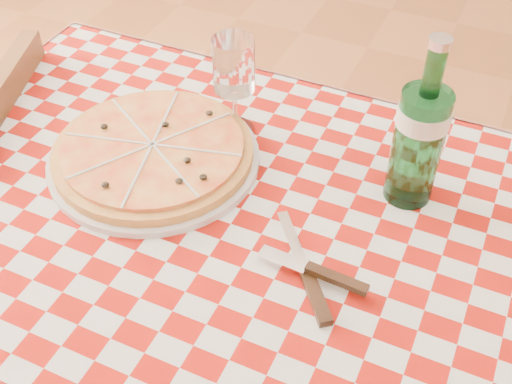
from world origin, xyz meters
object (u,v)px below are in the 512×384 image
Objects in this scene: chair_far at (0,211)px; wine_glass at (234,87)px; dining_table at (252,291)px; water_bottle at (422,124)px; pizza_plate at (153,151)px.

wine_glass is at bearing 176.53° from chair_far.
chair_far is at bearing 171.06° from dining_table.
water_bottle reaches higher than chair_far.
dining_table is 0.37m from water_bottle.
water_bottle reaches higher than pizza_plate.
wine_glass reaches higher than pizza_plate.
chair_far is 0.66m from wine_glass.
pizza_plate reaches higher than dining_table.
wine_glass is at bearing 120.52° from dining_table.
pizza_plate is (0.43, 0.01, 0.31)m from chair_far.
water_bottle reaches higher than dining_table.
pizza_plate is at bearing -166.38° from water_bottle.
water_bottle is at bearing -6.62° from wine_glass.
dining_table is 0.35m from wine_glass.
chair_far is at bearing -178.69° from pizza_plate.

